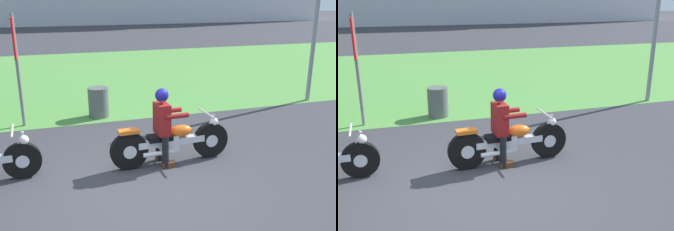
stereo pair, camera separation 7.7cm
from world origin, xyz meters
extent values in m
plane|color=#38383D|center=(0.00, 0.00, 0.00)|extent=(120.00, 120.00, 0.00)
cube|color=#549342|center=(0.00, 9.53, 0.00)|extent=(60.00, 12.00, 0.01)
cylinder|color=black|center=(1.48, 0.88, 0.34)|extent=(0.68, 0.15, 0.68)
cylinder|color=silver|center=(1.48, 0.88, 0.34)|extent=(0.24, 0.15, 0.24)
cylinder|color=black|center=(-0.10, 0.81, 0.34)|extent=(0.68, 0.15, 0.68)
cylinder|color=silver|center=(-0.10, 0.81, 0.34)|extent=(0.24, 0.15, 0.24)
cube|color=silver|center=(0.69, 0.84, 0.42)|extent=(1.27, 0.19, 0.12)
cube|color=silver|center=(0.64, 0.84, 0.40)|extent=(0.33, 0.25, 0.28)
ellipsoid|color=orange|center=(0.87, 0.85, 0.60)|extent=(0.45, 0.26, 0.22)
cube|color=black|center=(0.47, 0.83, 0.52)|extent=(0.45, 0.26, 0.10)
cube|color=orange|center=(-0.10, 0.81, 0.71)|extent=(0.37, 0.21, 0.06)
cylinder|color=silver|center=(1.43, 0.87, 0.59)|extent=(0.25, 0.06, 0.53)
cylinder|color=silver|center=(1.38, 0.87, 0.88)|extent=(0.06, 0.66, 0.04)
sphere|color=white|center=(1.54, 0.88, 0.70)|extent=(0.16, 0.16, 0.16)
cylinder|color=silver|center=(0.40, 0.69, 0.28)|extent=(0.55, 0.10, 0.08)
cylinder|color=black|center=(0.51, 1.02, 0.29)|extent=(0.12, 0.12, 0.59)
cube|color=#593319|center=(0.57, 1.02, 0.05)|extent=(0.24, 0.11, 0.10)
cylinder|color=black|center=(0.52, 0.66, 0.29)|extent=(0.12, 0.12, 0.59)
cube|color=#593319|center=(0.58, 0.66, 0.05)|extent=(0.24, 0.11, 0.10)
cube|color=maroon|center=(0.51, 0.84, 0.87)|extent=(0.24, 0.39, 0.56)
cylinder|color=maroon|center=(0.73, 1.01, 0.95)|extent=(0.42, 0.11, 0.09)
cylinder|color=maroon|center=(0.74, 0.67, 0.95)|extent=(0.42, 0.11, 0.09)
sphere|color=#996B4C|center=(0.51, 0.84, 1.27)|extent=(0.20, 0.20, 0.20)
sphere|color=navy|center=(0.51, 0.84, 1.30)|extent=(0.24, 0.24, 0.24)
cylinder|color=black|center=(-1.87, 1.03, 0.31)|extent=(0.63, 0.15, 0.63)
cylinder|color=silver|center=(-1.87, 1.03, 0.31)|extent=(0.22, 0.15, 0.22)
cylinder|color=silver|center=(-1.92, 1.03, 0.56)|extent=(0.25, 0.06, 0.53)
cylinder|color=silver|center=(-1.97, 1.03, 0.85)|extent=(0.06, 0.66, 0.04)
sphere|color=white|center=(-1.81, 1.03, 0.67)|extent=(0.16, 0.16, 0.16)
cylinder|color=gray|center=(5.89, 3.78, 2.71)|extent=(0.12, 0.12, 5.41)
cylinder|color=#595E5B|center=(-0.18, 4.05, 0.38)|extent=(0.51, 0.51, 0.75)
cylinder|color=gray|center=(-1.97, 3.88, 1.30)|extent=(0.08, 0.08, 2.60)
cube|color=red|center=(-1.97, 3.88, 2.05)|extent=(0.04, 0.60, 0.90)
camera|label=1|loc=(-1.33, -5.28, 2.95)|focal=40.69mm
camera|label=2|loc=(-1.26, -5.30, 2.95)|focal=40.69mm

